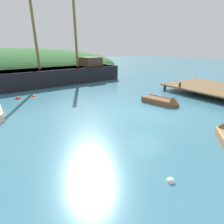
% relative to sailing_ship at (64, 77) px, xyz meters
% --- Properties ---
extents(ground_plane, '(120.00, 120.00, 0.00)m').
position_rel_sailing_ship_xyz_m(ground_plane, '(0.98, -13.62, -0.68)').
color(ground_plane, teal).
extents(dock, '(6.29, 8.48, 1.69)m').
position_rel_sailing_ship_xyz_m(dock, '(9.94, -13.62, -0.13)').
color(dock, brown).
rests_on(dock, ground).
extents(shore_hill, '(46.30, 25.34, 8.02)m').
position_rel_sailing_ship_xyz_m(shore_hill, '(-3.51, 19.27, -0.68)').
color(shore_hill, '#2D602D').
rests_on(shore_hill, ground).
extents(sailing_ship, '(16.97, 4.50, 11.55)m').
position_rel_sailing_ship_xyz_m(sailing_ship, '(0.00, 0.00, 0.00)').
color(sailing_ship, black).
rests_on(sailing_ship, ground).
extents(rowboat_outer_right, '(1.74, 3.16, 1.11)m').
position_rel_sailing_ship_xyz_m(rowboat_outer_right, '(3.29, -12.86, -0.54)').
color(rowboat_outer_right, brown).
rests_on(rowboat_outer_right, ground).
extents(buoy_orange, '(0.35, 0.35, 0.35)m').
position_rel_sailing_ship_xyz_m(buoy_orange, '(-4.56, -4.81, -0.68)').
color(buoy_orange, orange).
rests_on(buoy_orange, ground).
extents(buoy_white, '(0.29, 0.29, 0.29)m').
position_rel_sailing_ship_xyz_m(buoy_white, '(-3.13, -18.63, -0.68)').
color(buoy_white, white).
rests_on(buoy_white, ground).
extents(buoy_red, '(0.41, 0.41, 0.41)m').
position_rel_sailing_ship_xyz_m(buoy_red, '(-5.85, -4.86, -0.68)').
color(buoy_red, red).
rests_on(buoy_red, ground).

